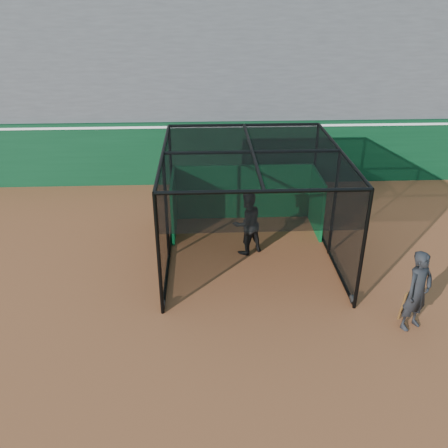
{
  "coord_description": "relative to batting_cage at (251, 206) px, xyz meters",
  "views": [
    {
      "loc": [
        -0.44,
        -9.44,
        7.29
      ],
      "look_at": [
        0.07,
        2.0,
        1.4
      ],
      "focal_mm": 38.0,
      "sensor_mm": 36.0,
      "label": 1
    }
  ],
  "objects": [
    {
      "name": "ground",
      "position": [
        -0.86,
        -2.68,
        -1.6
      ],
      "size": [
        120.0,
        120.0,
        0.0
      ],
      "primitive_type": "plane",
      "color": "brown",
      "rests_on": "ground"
    },
    {
      "name": "batter",
      "position": [
        -0.08,
        0.18,
        -0.63
      ],
      "size": [
        1.17,
        1.08,
        1.94
      ],
      "primitive_type": "imported",
      "rotation": [
        0.0,
        0.0,
        3.61
      ],
      "color": "black",
      "rests_on": "ground"
    },
    {
      "name": "grandstand",
      "position": [
        -0.86,
        9.59,
        2.87
      ],
      "size": [
        50.0,
        7.85,
        8.95
      ],
      "color": "#4C4C4F",
      "rests_on": "ground"
    },
    {
      "name": "outfield_wall",
      "position": [
        -0.86,
        5.82,
        -0.31
      ],
      "size": [
        50.0,
        0.5,
        2.5
      ],
      "color": "#09331A",
      "rests_on": "ground"
    },
    {
      "name": "batting_cage",
      "position": [
        0.0,
        0.0,
        0.0
      ],
      "size": [
        4.87,
        5.42,
        3.21
      ],
      "color": "black",
      "rests_on": "ground"
    },
    {
      "name": "on_deck_player",
      "position": [
        3.5,
        -3.45,
        -0.6
      ],
      "size": [
        0.87,
        0.77,
        2.01
      ],
      "color": "black",
      "rests_on": "ground"
    }
  ]
}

